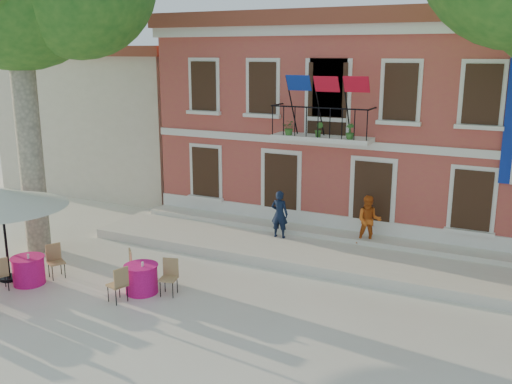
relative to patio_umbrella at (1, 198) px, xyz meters
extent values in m
plane|color=beige|center=(4.65, 1.23, -2.33)|extent=(90.00, 90.00, 0.00)
cube|color=#AE403E|center=(6.65, 11.23, 1.17)|extent=(13.00, 8.00, 7.00)
cube|color=brown|center=(6.65, 11.23, 4.92)|extent=(13.50, 8.50, 0.50)
cube|color=silver|center=(6.65, 7.28, 4.52)|extent=(13.30, 0.35, 0.35)
cube|color=silver|center=(6.65, 6.78, 1.17)|extent=(3.20, 0.90, 0.15)
cube|color=black|center=(6.65, 6.38, 2.17)|extent=(3.20, 0.04, 0.04)
cube|color=navy|center=(5.75, 6.03, 2.92)|extent=(0.76, 0.27, 0.47)
cube|color=red|center=(6.65, 6.03, 2.92)|extent=(0.76, 0.29, 0.47)
cube|color=red|center=(7.55, 6.03, 2.92)|extent=(0.76, 0.27, 0.47)
imported|color=#26591E|center=(5.65, 6.48, 1.48)|extent=(0.43, 0.37, 0.48)
imported|color=#26591E|center=(6.65, 6.48, 1.48)|extent=(0.26, 0.21, 0.48)
imported|color=#26591E|center=(7.65, 6.48, 1.48)|extent=(0.27, 0.27, 0.48)
cube|color=beige|center=(-4.85, 12.23, 0.67)|extent=(9.00, 9.00, 6.00)
cube|color=brown|center=(-4.85, 12.23, 3.87)|extent=(9.40, 9.40, 0.40)
cube|color=silver|center=(6.65, 5.63, -2.18)|extent=(14.00, 3.40, 0.30)
cylinder|color=#A59E84|center=(-1.13, 2.14, 1.30)|extent=(0.74, 0.74, 7.27)
cylinder|color=black|center=(0.00, 0.00, -2.29)|extent=(0.55, 0.55, 0.08)
cylinder|color=black|center=(0.00, 0.00, -1.18)|extent=(0.07, 0.07, 2.30)
cone|color=beige|center=(0.00, 0.00, 0.01)|extent=(3.49, 3.49, 0.51)
imported|color=black|center=(5.59, 5.92, -1.25)|extent=(0.59, 0.41, 1.56)
imported|color=#CE5918|center=(8.38, 6.47, -1.25)|extent=(0.89, 0.77, 1.57)
cylinder|color=#EA1685|center=(0.75, 0.02, -1.96)|extent=(0.84, 0.84, 0.75)
cylinder|color=#EA1685|center=(0.75, 0.02, -1.57)|extent=(0.90, 0.90, 0.02)
cube|color=#9F814F|center=(1.10, 0.68, -1.86)|extent=(0.57, 0.57, 0.95)
cylinder|color=#EA1685|center=(3.87, 0.91, -1.96)|extent=(0.84, 0.84, 0.75)
cylinder|color=#EA1685|center=(3.87, 0.91, -1.57)|extent=(0.90, 0.90, 0.02)
cube|color=#9F814F|center=(4.60, 1.09, -1.86)|extent=(0.51, 0.51, 0.95)
cube|color=#9F814F|center=(3.34, 1.44, -1.86)|extent=(0.59, 0.59, 0.95)
cube|color=#9F814F|center=(3.67, 0.19, -1.86)|extent=(0.52, 0.52, 0.95)
camera|label=1|loc=(12.75, -10.26, 3.83)|focal=40.00mm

